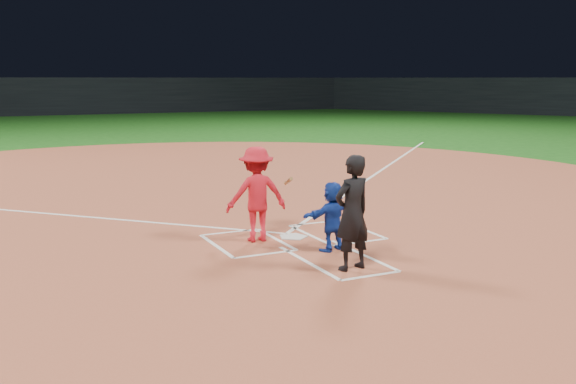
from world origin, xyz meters
name	(u,v)px	position (x,y,z in m)	size (l,w,h in m)	color
ground	(293,238)	(0.00, 0.00, 0.00)	(120.00, 120.00, 0.00)	#144D13
home_plate_dirt	(199,190)	(0.00, 6.00, 0.01)	(28.00, 28.00, 0.01)	#984931
stadium_wall_far	(48,96)	(0.00, 48.00, 1.60)	(80.00, 1.20, 3.20)	black
home_plate	(293,237)	(0.00, 0.00, 0.02)	(0.60, 0.60, 0.02)	silver
catcher	(333,216)	(0.22, -1.18, 0.64)	(1.17, 0.37, 1.26)	#1435A4
umpire	(352,213)	(-0.08, -2.35, 0.95)	(0.69, 0.45, 1.88)	black
chalk_markings	(207,194)	(0.00, 5.29, 0.01)	(28.35, 17.32, 0.01)	white
batter_at_plate	(257,194)	(-0.74, 0.06, 0.92)	(1.38, 0.96, 1.81)	red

